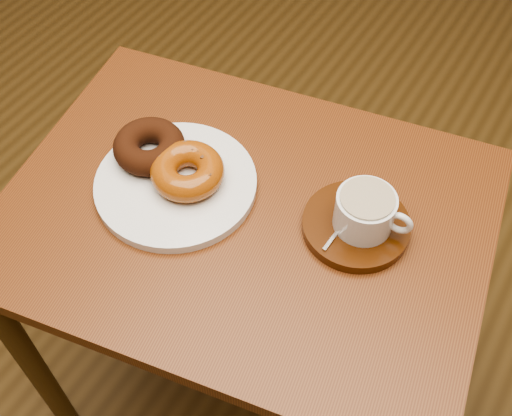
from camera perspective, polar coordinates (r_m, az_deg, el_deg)
The scene contains 8 objects.
ground at distance 1.72m, azimuth -2.13°, elevation -6.21°, with size 6.00×6.00×0.00m, color brown.
cafe_table at distance 1.07m, azimuth -0.92°, elevation -3.79°, with size 0.82×0.67×0.69m.
donut_plate at distance 1.01m, azimuth -7.13°, elevation 2.16°, with size 0.25×0.25×0.02m, color silver.
donut_cinnamon at distance 1.03m, azimuth -9.48°, elevation 5.43°, with size 0.11×0.11×0.04m, color #34170A.
donut_caramel at distance 0.98m, azimuth -6.12°, elevation 3.30°, with size 0.12×0.12×0.04m.
saucer at distance 0.96m, azimuth 8.86°, elevation -1.54°, with size 0.16×0.16×0.02m, color #3A1A07.
coffee_cup at distance 0.93m, azimuth 9.74°, elevation -0.27°, with size 0.12×0.09×0.06m.
teaspoon at distance 0.95m, azimuth 8.10°, elevation -0.97°, with size 0.02×0.09×0.01m.
Camera 1 is at (0.52, -0.72, 1.47)m, focal length 45.00 mm.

